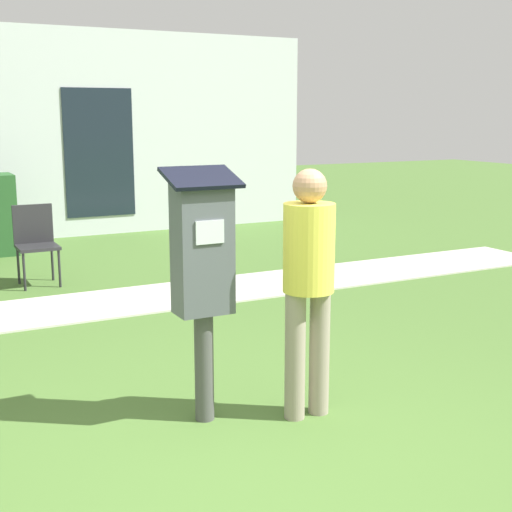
{
  "coord_description": "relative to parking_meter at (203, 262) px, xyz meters",
  "views": [
    {
      "loc": [
        -1.59,
        -3.32,
        1.9
      ],
      "look_at": [
        0.36,
        0.47,
        1.05
      ],
      "focal_mm": 50.0,
      "sensor_mm": 36.0,
      "label": 1
    }
  ],
  "objects": [
    {
      "name": "ground_plane",
      "position": [
        -0.06,
        -0.59,
        -1.02
      ],
      "size": [
        40.0,
        40.0,
        0.0
      ],
      "primitive_type": "plane",
      "color": "#476B2D"
    },
    {
      "name": "sidewalk",
      "position": [
        -0.06,
        3.01,
        -1.01
      ],
      "size": [
        12.0,
        1.1,
        0.02
      ],
      "color": "beige",
      "rests_on": "ground"
    },
    {
      "name": "building_facade",
      "position": [
        -0.06,
        7.37,
        0.58
      ],
      "size": [
        10.0,
        0.26,
        3.2
      ],
      "color": "silver",
      "rests_on": "ground"
    },
    {
      "name": "parking_meter",
      "position": [
        0.0,
        0.0,
        0.0
      ],
      "size": [
        0.44,
        0.31,
        1.59
      ],
      "color": "#4C4C4C",
      "rests_on": "ground"
    },
    {
      "name": "person_standing",
      "position": [
        0.61,
        -0.24,
        -0.09
      ],
      "size": [
        0.32,
        0.32,
        1.58
      ],
      "rotation": [
        0.0,
        0.0,
        -0.23
      ],
      "color": "gray",
      "rests_on": "ground"
    },
    {
      "name": "outdoor_chair_middle",
      "position": [
        -0.23,
        4.26,
        -0.49
      ],
      "size": [
        0.44,
        0.44,
        0.9
      ],
      "rotation": [
        0.0,
        0.0,
        0.37
      ],
      "color": "#262628",
      "rests_on": "ground"
    }
  ]
}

